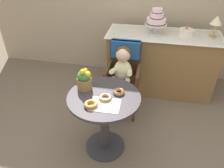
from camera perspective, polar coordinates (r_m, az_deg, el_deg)
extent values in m
plane|color=#6B5B4C|center=(2.61, -1.79, -15.93)|extent=(8.00, 8.00, 0.00)
cylinder|color=#332D33|center=(2.12, -2.12, -3.53)|extent=(0.72, 0.72, 0.03)
cylinder|color=#333338|center=(2.36, -1.94, -10.50)|extent=(0.10, 0.10, 0.69)
cylinder|color=#333338|center=(2.60, -1.79, -15.79)|extent=(0.44, 0.44, 0.02)
cube|color=#472D19|center=(2.77, 2.79, 0.51)|extent=(0.42, 0.42, 0.04)
cube|color=#472D19|center=(2.80, 3.54, 6.92)|extent=(0.40, 0.04, 0.46)
cube|color=#472D19|center=(2.74, -1.08, 2.90)|extent=(0.04, 0.38, 0.18)
cube|color=#472D19|center=(2.69, 6.85, 2.07)|extent=(0.04, 0.38, 0.18)
cube|color=#1E4C8C|center=(2.75, 3.62, 9.15)|extent=(0.36, 0.11, 0.22)
cylinder|color=#472D19|center=(2.80, -1.58, -5.31)|extent=(0.03, 0.03, 0.45)
cylinder|color=#472D19|center=(2.76, 5.78, -6.21)|extent=(0.03, 0.03, 0.45)
cylinder|color=#472D19|center=(3.08, -0.13, -1.16)|extent=(0.03, 0.03, 0.45)
cylinder|color=#472D19|center=(3.04, 6.54, -1.91)|extent=(0.03, 0.03, 0.45)
ellipsoid|color=beige|center=(2.66, 2.82, 3.38)|extent=(0.22, 0.16, 0.30)
sphere|color=#E0B293|center=(2.54, 2.93, 7.67)|extent=(0.17, 0.17, 0.17)
ellipsoid|color=#4C2D19|center=(2.55, 3.01, 8.30)|extent=(0.17, 0.17, 0.14)
cylinder|color=beige|center=(2.57, 0.45, 3.58)|extent=(0.08, 0.23, 0.13)
sphere|color=#E0B293|center=(2.54, 0.33, 1.34)|extent=(0.06, 0.06, 0.06)
cylinder|color=beige|center=(2.55, 4.66, 3.14)|extent=(0.08, 0.23, 0.13)
sphere|color=#E0B293|center=(2.52, 4.15, 0.92)|extent=(0.06, 0.06, 0.06)
cylinder|color=#3F4760|center=(2.66, 1.32, 0.60)|extent=(0.09, 0.22, 0.09)
cylinder|color=#3F4760|center=(2.67, 0.85, -3.73)|extent=(0.08, 0.08, 0.26)
cylinder|color=#3F4760|center=(2.65, 3.66, 0.34)|extent=(0.09, 0.22, 0.09)
cylinder|color=#3F4760|center=(2.66, 3.19, -4.01)|extent=(0.08, 0.08, 0.26)
cube|color=white|center=(2.00, -1.88, -5.46)|extent=(0.28, 0.22, 0.00)
torus|color=#936033|center=(2.14, 1.83, -2.11)|extent=(0.12, 0.12, 0.03)
torus|color=#512D1E|center=(2.13, 1.83, -1.91)|extent=(0.10, 0.10, 0.02)
torus|color=#936033|center=(1.99, -5.55, -5.39)|extent=(0.13, 0.13, 0.04)
torus|color=gold|center=(1.98, -5.56, -5.14)|extent=(0.11, 0.11, 0.02)
torus|color=#936033|center=(2.06, -1.76, -3.63)|extent=(0.13, 0.13, 0.03)
torus|color=white|center=(2.06, -1.76, -3.41)|extent=(0.11, 0.11, 0.02)
cylinder|color=brown|center=(2.20, -7.20, 0.14)|extent=(0.15, 0.15, 0.12)
ellipsoid|color=#38662D|center=(2.15, -7.37, 2.13)|extent=(0.14, 0.14, 0.10)
sphere|color=gold|center=(2.12, -6.34, 2.56)|extent=(0.06, 0.06, 0.06)
sphere|color=gold|center=(2.18, -6.98, 3.57)|extent=(0.05, 0.05, 0.05)
sphere|color=gold|center=(2.15, -7.97, 2.76)|extent=(0.06, 0.06, 0.06)
sphere|color=gold|center=(2.10, -7.71, 3.19)|extent=(0.05, 0.05, 0.05)
cube|color=olive|center=(3.32, 12.50, 5.32)|extent=(1.50, 0.56, 0.90)
cube|color=white|center=(3.14, 13.50, 12.49)|extent=(1.56, 0.62, 0.01)
cylinder|color=silver|center=(3.13, 11.12, 12.92)|extent=(0.16, 0.16, 0.01)
cylinder|color=silver|center=(3.11, 11.26, 14.03)|extent=(0.03, 0.03, 0.12)
cylinder|color=silver|center=(3.09, 11.39, 15.15)|extent=(0.30, 0.30, 0.01)
cylinder|color=silver|center=(3.08, 11.48, 15.88)|extent=(0.26, 0.25, 0.08)
cylinder|color=#4C2D1E|center=(3.08, 11.42, 15.42)|extent=(0.26, 0.26, 0.01)
cylinder|color=silver|center=(3.05, 11.63, 17.16)|extent=(0.18, 0.18, 0.07)
cylinder|color=#4C2D1E|center=(3.06, 11.58, 16.73)|extent=(0.18, 0.18, 0.01)
cylinder|color=silver|center=(3.04, 11.78, 18.30)|extent=(0.14, 0.14, 0.06)
cylinder|color=#4C2D1E|center=(3.04, 11.73, 17.93)|extent=(0.14, 0.14, 0.01)
cylinder|color=beige|center=(3.17, 18.81, 12.77)|extent=(0.20, 0.20, 0.08)
sphere|color=red|center=(3.16, 18.99, 13.68)|extent=(0.02, 0.02, 0.02)
cylinder|color=#B28C47|center=(3.24, 24.79, 11.20)|extent=(0.09, 0.09, 0.01)
cylinder|color=#B28C47|center=(3.21, 25.16, 12.62)|extent=(0.02, 0.02, 0.16)
cone|color=beige|center=(3.17, 25.76, 14.87)|extent=(0.15, 0.15, 0.11)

